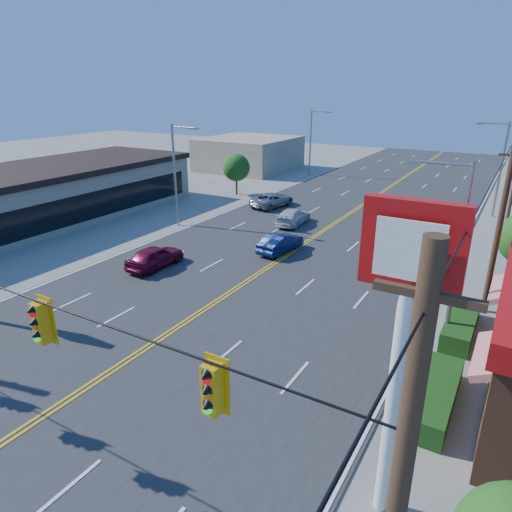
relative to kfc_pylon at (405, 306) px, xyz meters
The scene contains 14 objects.
road 20.33m from the kfc_pylon, 124.51° to the left, with size 20.00×120.00×0.06m, color #2D2D30.
kfc_pylon is the anchor object (origin of this frame).
strip_mall 36.05m from the kfc_pylon, 157.01° to the left, with size 10.40×26.40×4.40m.
streetlight_se 10.12m from the kfc_pylon, 91.18° to the left, with size 2.55×0.25×8.00m.
streetlight_ne 34.03m from the kfc_pylon, 90.35° to the left, with size 2.55×0.25×8.00m.
streetlight_sw 28.31m from the kfc_pylon, 140.45° to the left, with size 2.55×0.25×8.00m.
streetlight_nw 49.13m from the kfc_pylon, 116.35° to the left, with size 2.55×0.25×8.00m.
utility_pole_near 14.17m from the kfc_pylon, 85.10° to the left, with size 0.28×0.28×8.40m, color #47301E.
tree_west 38.56m from the kfc_pylon, 128.66° to the left, with size 2.80×2.80×4.20m.
bld_west_far 53.97m from the kfc_pylon, 125.17° to the left, with size 11.00×12.00×4.20m, color tan.
car_magenta 20.54m from the kfc_pylon, 149.75° to the left, with size 1.63×4.06×1.38m, color maroon.
car_blue 20.91m from the kfc_pylon, 125.40° to the left, with size 1.36×3.91×1.29m, color #0D1A4E.
car_white 27.34m from the kfc_pylon, 121.33° to the left, with size 1.79×4.42×1.28m, color silver.
car_silver 33.09m from the kfc_pylon, 123.82° to the left, with size 2.18×4.72×1.31m, color #98989C.
Camera 1 is at (12.79, -5.67, 10.71)m, focal length 32.00 mm.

